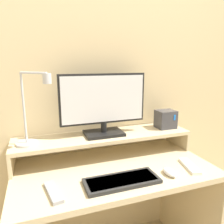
% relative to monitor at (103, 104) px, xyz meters
% --- Properties ---
extents(wall_back, '(6.00, 0.05, 2.50)m').
position_rel_monitor_xyz_m(wall_back, '(0.01, 0.16, 0.21)').
color(wall_back, beige).
rests_on(wall_back, ground_plane).
extents(desk, '(1.09, 0.59, 0.71)m').
position_rel_monitor_xyz_m(desk, '(0.01, -0.17, -0.54)').
color(desk, beige).
rests_on(desk, ground_plane).
extents(monitor_shelf, '(1.09, 0.25, 0.14)m').
position_rel_monitor_xyz_m(monitor_shelf, '(0.01, -0.00, -0.22)').
color(monitor_shelf, beige).
rests_on(monitor_shelf, desk).
extents(monitor, '(0.53, 0.16, 0.37)m').
position_rel_monitor_xyz_m(monitor, '(0.00, 0.00, 0.00)').
color(monitor, black).
rests_on(monitor, monitor_shelf).
extents(desk_lamp, '(0.20, 0.19, 0.39)m').
position_rel_monitor_xyz_m(desk_lamp, '(-0.41, -0.05, -0.03)').
color(desk_lamp, silver).
rests_on(desk_lamp, monitor_shelf).
extents(router_dock, '(0.12, 0.11, 0.12)m').
position_rel_monitor_xyz_m(router_dock, '(0.44, -0.00, -0.13)').
color(router_dock, '#3D3D42').
rests_on(router_dock, monitor_shelf).
extents(keyboard, '(0.37, 0.15, 0.02)m').
position_rel_monitor_xyz_m(keyboard, '(-0.02, -0.34, -0.32)').
color(keyboard, '#282828').
rests_on(keyboard, desk).
extents(mouse, '(0.05, 0.10, 0.03)m').
position_rel_monitor_xyz_m(mouse, '(0.25, -0.35, -0.32)').
color(mouse, white).
rests_on(mouse, desk).
extents(remote_control, '(0.08, 0.19, 0.02)m').
position_rel_monitor_xyz_m(remote_control, '(-0.34, -0.32, -0.32)').
color(remote_control, '#99999E').
rests_on(remote_control, desk).
extents(remote_secondary, '(0.09, 0.19, 0.02)m').
position_rel_monitor_xyz_m(remote_secondary, '(0.40, -0.32, -0.32)').
color(remote_secondary, white).
rests_on(remote_secondary, desk).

